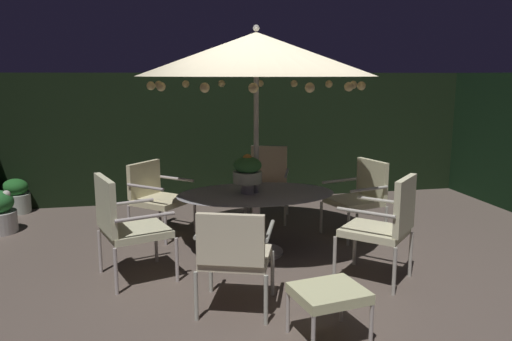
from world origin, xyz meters
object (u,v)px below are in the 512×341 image
(patio_chair_southeast, at_px, (386,222))
(ottoman_footrest, at_px, (329,295))
(patio_dining_table, at_px, (256,204))
(centerpiece_planter, at_px, (247,171))
(potted_plant_left_near, at_px, (248,182))
(patio_chair_north, at_px, (155,193))
(patio_chair_south, at_px, (361,193))
(patio_chair_southwest, at_px, (268,179))
(potted_plant_right_far, at_px, (16,196))
(patio_chair_east, at_px, (234,252))
(patio_chair_northeast, at_px, (124,221))
(patio_umbrella, at_px, (256,55))

(patio_chair_southeast, distance_m, ottoman_footrest, 1.34)
(patio_dining_table, distance_m, patio_chair_southeast, 1.49)
(centerpiece_planter, distance_m, potted_plant_left_near, 2.42)
(patio_chair_north, distance_m, patio_chair_south, 2.60)
(centerpiece_planter, relative_size, patio_chair_south, 0.46)
(patio_chair_southwest, relative_size, potted_plant_right_far, 1.97)
(patio_chair_southeast, height_order, potted_plant_right_far, patio_chair_southeast)
(patio_dining_table, xyz_separation_m, patio_chair_south, (1.43, 0.40, -0.03))
(patio_chair_north, distance_m, patio_chair_southeast, 2.97)
(patio_dining_table, distance_m, patio_chair_southwest, 1.49)
(patio_chair_east, xyz_separation_m, potted_plant_right_far, (-2.64, 3.80, -0.29))
(patio_chair_southwest, bearing_deg, patio_chair_northeast, -134.90)
(patio_chair_southwest, bearing_deg, ottoman_footrest, -95.19)
(potted_plant_left_near, bearing_deg, patio_chair_south, -59.87)
(centerpiece_planter, height_order, patio_chair_east, centerpiece_planter)
(patio_umbrella, bearing_deg, patio_chair_southeast, -44.22)
(patio_umbrella, relative_size, patio_chair_southwest, 2.54)
(patio_chair_east, relative_size, potted_plant_left_near, 1.46)
(potted_plant_right_far, bearing_deg, ottoman_footrest, -53.30)
(patio_chair_north, relative_size, patio_chair_south, 0.96)
(patio_chair_southwest, bearing_deg, patio_chair_south, -46.37)
(patio_chair_southwest, bearing_deg, patio_chair_southeast, -76.13)
(patio_chair_north, xyz_separation_m, patio_chair_southwest, (1.57, 0.43, 0.04))
(centerpiece_planter, xyz_separation_m, patio_chair_south, (1.53, 0.42, -0.42))
(patio_chair_north, relative_size, patio_chair_southeast, 0.86)
(patio_chair_east, bearing_deg, patio_chair_north, 104.75)
(patio_chair_northeast, xyz_separation_m, patio_chair_south, (2.84, 0.87, -0.06))
(patio_umbrella, relative_size, patio_chair_east, 2.78)
(patio_chair_northeast, relative_size, potted_plant_left_near, 1.67)
(patio_dining_table, bearing_deg, patio_umbrella, -55.65)
(patio_chair_north, bearing_deg, potted_plant_left_near, 41.95)
(patio_chair_northeast, relative_size, patio_chair_south, 1.11)
(centerpiece_planter, bearing_deg, patio_chair_east, -105.26)
(patio_chair_north, bearing_deg, potted_plant_right_far, 144.78)
(potted_plant_right_far, bearing_deg, patio_chair_southwest, -15.50)
(patio_chair_north, xyz_separation_m, patio_chair_southeast, (2.17, -2.02, 0.08))
(patio_chair_southwest, height_order, potted_plant_right_far, patio_chair_southwest)
(patio_dining_table, bearing_deg, patio_chair_north, 138.34)
(patio_dining_table, distance_m, potted_plant_right_far, 3.96)
(patio_chair_north, height_order, potted_plant_right_far, patio_chair_north)
(patio_chair_southeast, bearing_deg, patio_chair_south, 76.05)
(patio_chair_east, relative_size, potted_plant_right_far, 1.81)
(patio_dining_table, relative_size, patio_chair_southwest, 1.77)
(patio_chair_southwest, xyz_separation_m, ottoman_footrest, (-0.31, -3.40, -0.20))
(patio_chair_southwest, height_order, ottoman_footrest, patio_chair_southwest)
(patio_dining_table, height_order, patio_chair_north, patio_chair_north)
(patio_dining_table, relative_size, patio_chair_south, 1.87)
(patio_chair_east, relative_size, patio_chair_south, 0.97)
(patio_chair_southwest, relative_size, ottoman_footrest, 1.70)
(centerpiece_planter, distance_m, patio_chair_northeast, 1.44)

